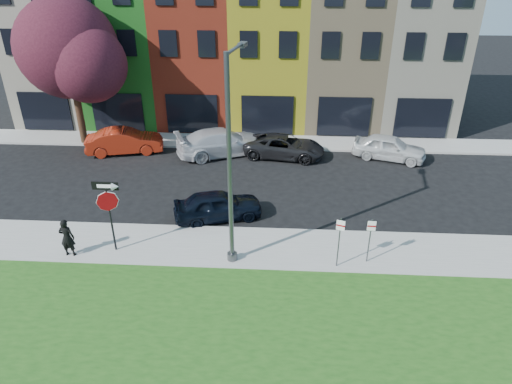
# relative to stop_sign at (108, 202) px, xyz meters

# --- Properties ---
(ground) EXTENTS (120.00, 120.00, 0.00)m
(ground) POSITION_rel_stop_sign_xyz_m (5.75, -2.45, -2.36)
(ground) COLOR black
(ground) RESTS_ON ground
(sidewalk_near) EXTENTS (40.00, 3.00, 0.12)m
(sidewalk_near) POSITION_rel_stop_sign_xyz_m (7.75, 0.55, -2.30)
(sidewalk_near) COLOR gray
(sidewalk_near) RESTS_ON ground
(sidewalk_far) EXTENTS (40.00, 2.40, 0.12)m
(sidewalk_far) POSITION_rel_stop_sign_xyz_m (2.75, 12.55, -2.30)
(sidewalk_far) COLOR gray
(sidewalk_far) RESTS_ON ground
(rowhouse_block) EXTENTS (30.00, 10.12, 10.00)m
(rowhouse_block) POSITION_rel_stop_sign_xyz_m (3.25, 18.73, 2.63)
(rowhouse_block) COLOR beige
(rowhouse_block) RESTS_ON ground
(stop_sign) EXTENTS (1.05, 0.11, 3.14)m
(stop_sign) POSITION_rel_stop_sign_xyz_m (0.00, 0.00, 0.00)
(stop_sign) COLOR black
(stop_sign) RESTS_ON sidewalk_near
(man) EXTENTS (0.61, 0.41, 1.65)m
(man) POSITION_rel_stop_sign_xyz_m (-1.72, -0.45, -1.41)
(man) COLOR black
(man) RESTS_ON sidewalk_near
(sedan_near) EXTENTS (3.90, 4.95, 1.37)m
(sedan_near) POSITION_rel_stop_sign_xyz_m (3.87, 2.96, -1.67)
(sedan_near) COLOR black
(sedan_near) RESTS_ON ground
(parked_car_red) EXTENTS (3.66, 5.30, 1.51)m
(parked_car_red) POSITION_rel_stop_sign_xyz_m (-2.88, 10.44, -1.60)
(parked_car_red) COLOR maroon
(parked_car_red) RESTS_ON ground
(parked_car_silver) EXTENTS (6.33, 7.17, 1.60)m
(parked_car_silver) POSITION_rel_stop_sign_xyz_m (3.12, 10.52, -1.56)
(parked_car_silver) COLOR #B9B8BD
(parked_car_silver) RESTS_ON ground
(parked_car_dark) EXTENTS (3.58, 5.45, 1.34)m
(parked_car_dark) POSITION_rel_stop_sign_xyz_m (6.90, 10.37, -1.69)
(parked_car_dark) COLOR black
(parked_car_dark) RESTS_ON ground
(parked_car_white) EXTENTS (4.22, 5.26, 1.45)m
(parked_car_white) POSITION_rel_stop_sign_xyz_m (13.15, 10.44, -1.63)
(parked_car_white) COLOR silver
(parked_car_white) RESTS_ON ground
(street_lamp) EXTENTS (0.71, 2.56, 8.12)m
(street_lamp) POSITION_rel_stop_sign_xyz_m (4.92, -0.18, 1.86)
(street_lamp) COLOR #4A4D50
(street_lamp) RESTS_ON sidewalk_near
(parking_sign_a) EXTENTS (0.31, 0.14, 2.18)m
(parking_sign_a) POSITION_rel_stop_sign_xyz_m (9.01, -0.56, -0.87)
(parking_sign_a) COLOR #4A4D50
(parking_sign_a) RESTS_ON sidewalk_near
(parking_sign_b) EXTENTS (0.32, 0.09, 1.94)m
(parking_sign_b) POSITION_rel_stop_sign_xyz_m (10.24, -0.20, -1.01)
(parking_sign_b) COLOR #4A4D50
(parking_sign_b) RESTS_ON sidewalk_near
(tree_purple) EXTENTS (7.09, 6.20, 8.86)m
(tree_purple) POSITION_rel_stop_sign_xyz_m (-5.89, 11.80, 3.52)
(tree_purple) COLOR black
(tree_purple) RESTS_ON sidewalk_far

